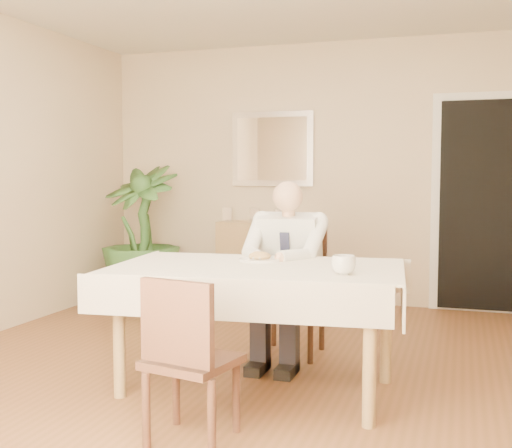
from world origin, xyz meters
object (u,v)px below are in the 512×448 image
(chair_far, at_px, (294,282))
(coffee_mug, at_px, (344,265))
(sideboard, at_px, (268,262))
(seated_man, at_px, (284,263))
(potted_palm, at_px, (141,234))
(dining_table, at_px, (257,280))
(chair_near, at_px, (186,353))

(chair_far, xyz_separation_m, coffee_mug, (0.55, -1.05, 0.29))
(chair_far, relative_size, sideboard, 0.90)
(seated_man, bearing_deg, coffee_mug, -54.43)
(coffee_mug, xyz_separation_m, potted_palm, (-2.47, 2.34, -0.11))
(sideboard, bearing_deg, potted_palm, -156.92)
(coffee_mug, bearing_deg, sideboard, 114.62)
(seated_man, distance_m, potted_palm, 2.49)
(coffee_mug, distance_m, potted_palm, 3.40)
(chair_far, bearing_deg, sideboard, 115.93)
(dining_table, xyz_separation_m, chair_near, (-0.07, -0.87, -0.21))
(potted_palm, bearing_deg, sideboard, 19.10)
(dining_table, height_order, coffee_mug, coffee_mug)
(chair_near, relative_size, potted_palm, 0.59)
(coffee_mug, height_order, potted_palm, potted_palm)
(chair_near, bearing_deg, potted_palm, 133.07)
(potted_palm, bearing_deg, chair_near, -58.63)
(chair_far, xyz_separation_m, chair_near, (-0.07, -1.76, -0.06))
(chair_far, xyz_separation_m, sideboard, (-0.72, 1.70, -0.11))
(chair_far, relative_size, potted_palm, 0.66)
(chair_near, xyz_separation_m, seated_man, (0.07, 1.47, 0.24))
(sideboard, distance_m, potted_palm, 1.31)
(dining_table, relative_size, potted_palm, 1.31)
(coffee_mug, xyz_separation_m, sideboard, (-1.26, 2.76, -0.40))
(chair_near, bearing_deg, seated_man, 98.92)
(chair_near, distance_m, coffee_mug, 1.00)
(chair_near, distance_m, potted_palm, 3.57)
(seated_man, height_order, coffee_mug, seated_man)
(sideboard, bearing_deg, coffee_mug, -61.40)
(chair_near, height_order, seated_man, seated_man)
(dining_table, distance_m, potted_palm, 2.90)
(seated_man, bearing_deg, dining_table, -90.00)
(seated_man, bearing_deg, potted_palm, 140.75)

